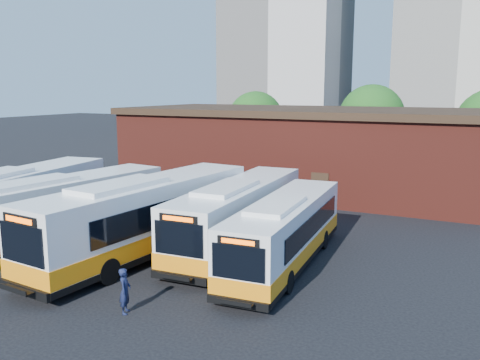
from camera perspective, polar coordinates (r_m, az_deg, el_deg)
The scene contains 10 objects.
ground at distance 23.67m, azimuth -8.81°, elevation -9.41°, with size 220.00×220.00×0.00m, color black.
bus_farwest at distance 30.33m, azimuth -23.96°, elevation -2.54°, with size 4.51×13.67×3.67m.
bus_west at distance 27.90m, azimuth -19.56°, elevation -3.44°, with size 4.33×13.10×3.52m.
bus_midwest at distance 24.79m, azimuth -10.55°, elevation -4.40°, with size 4.14×14.07×3.78m.
bus_mideast at distance 25.62m, azimuth -0.14°, elevation -4.15°, with size 3.25×12.62×3.41m.
bus_east at distance 23.12m, azimuth 5.11°, elevation -6.07°, with size 3.19×11.72×3.16m.
transit_worker at distance 18.88m, azimuth -12.78°, elevation -12.04°, with size 0.61×0.40×1.67m, color #131938.
depot_building at distance 40.56m, azimuth 7.54°, elevation 3.55°, with size 28.60×12.60×6.40m.
tree_west at distance 55.26m, azimuth 1.76°, elevation 6.83°, with size 6.00×6.00×7.65m.
tree_mid at distance 53.36m, azimuth 14.57°, elevation 6.86°, with size 6.56×6.56×8.36m.
Camera 1 is at (12.99, -18.14, 7.90)m, focal length 38.00 mm.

